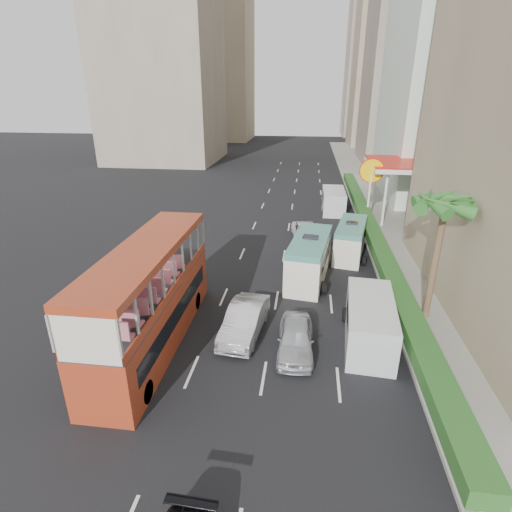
% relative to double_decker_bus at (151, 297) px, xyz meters
% --- Properties ---
extents(ground_plane, '(200.00, 200.00, 0.00)m').
position_rel_double_decker_bus_xyz_m(ground_plane, '(6.00, 0.00, -2.53)').
color(ground_plane, black).
rests_on(ground_plane, ground).
extents(double_decker_bus, '(2.50, 11.00, 5.06)m').
position_rel_double_decker_bus_xyz_m(double_decker_bus, '(0.00, 0.00, 0.00)').
color(double_decker_bus, '#A2351A').
rests_on(double_decker_bus, ground).
extents(car_silver_lane_a, '(2.17, 4.92, 1.57)m').
position_rel_double_decker_bus_xyz_m(car_silver_lane_a, '(4.27, 1.29, -2.53)').
color(car_silver_lane_a, silver).
rests_on(car_silver_lane_a, ground).
extents(car_silver_lane_b, '(1.74, 4.19, 1.42)m').
position_rel_double_decker_bus_xyz_m(car_silver_lane_b, '(6.88, 0.13, -2.53)').
color(car_silver_lane_b, silver).
rests_on(car_silver_lane_b, ground).
extents(van_asset, '(2.49, 4.55, 1.21)m').
position_rel_double_decker_bus_xyz_m(van_asset, '(7.06, 16.17, -2.53)').
color(van_asset, silver).
rests_on(van_asset, ground).
extents(minibus_near, '(3.04, 6.60, 2.82)m').
position_rel_double_decker_bus_xyz_m(minibus_near, '(7.45, 8.32, -1.12)').
color(minibus_near, silver).
rests_on(minibus_near, ground).
extents(minibus_far, '(2.88, 5.84, 2.48)m').
position_rel_double_decker_bus_xyz_m(minibus_far, '(10.48, 12.78, -1.29)').
color(minibus_far, silver).
rests_on(minibus_far, ground).
extents(panel_van_near, '(2.59, 5.58, 2.17)m').
position_rel_double_decker_bus_xyz_m(panel_van_near, '(10.42, 1.41, -1.44)').
color(panel_van_near, silver).
rests_on(panel_van_near, ground).
extents(panel_van_far, '(2.19, 5.45, 2.18)m').
position_rel_double_decker_bus_xyz_m(panel_van_far, '(9.84, 24.88, -1.44)').
color(panel_van_far, silver).
rests_on(panel_van_far, ground).
extents(sidewalk, '(6.00, 120.00, 0.18)m').
position_rel_double_decker_bus_xyz_m(sidewalk, '(15.00, 25.00, -2.44)').
color(sidewalk, '#99968C').
rests_on(sidewalk, ground).
extents(kerb_wall, '(0.30, 44.00, 1.00)m').
position_rel_double_decker_bus_xyz_m(kerb_wall, '(12.20, 14.00, -1.85)').
color(kerb_wall, silver).
rests_on(kerb_wall, sidewalk).
extents(hedge, '(1.10, 44.00, 0.70)m').
position_rel_double_decker_bus_xyz_m(hedge, '(12.20, 14.00, -1.00)').
color(hedge, '#2D6626').
rests_on(hedge, kerb_wall).
extents(palm_tree, '(0.36, 0.36, 6.40)m').
position_rel_double_decker_bus_xyz_m(palm_tree, '(13.80, 4.00, 0.85)').
color(palm_tree, brown).
rests_on(palm_tree, sidewalk).
extents(shell_station, '(6.50, 8.00, 5.50)m').
position_rel_double_decker_bus_xyz_m(shell_station, '(16.00, 23.00, 0.22)').
color(shell_station, silver).
rests_on(shell_station, ground).
extents(tower_far_a, '(14.00, 14.00, 44.00)m').
position_rel_double_decker_bus_xyz_m(tower_far_a, '(23.00, 82.00, 19.47)').
color(tower_far_a, tan).
rests_on(tower_far_a, ground).
extents(tower_far_b, '(14.00, 14.00, 40.00)m').
position_rel_double_decker_bus_xyz_m(tower_far_b, '(23.00, 104.00, 17.47)').
color(tower_far_b, '#9F8F7E').
rests_on(tower_far_b, ground).
extents(tower_left_b, '(16.00, 16.00, 46.00)m').
position_rel_double_decker_bus_xyz_m(tower_left_b, '(-16.00, 90.00, 20.47)').
color(tower_left_b, tan).
rests_on(tower_left_b, ground).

